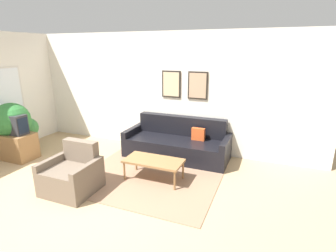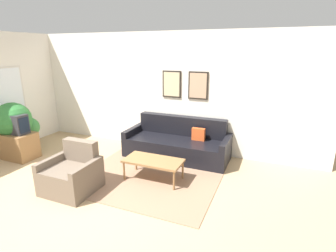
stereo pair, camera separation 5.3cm
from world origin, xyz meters
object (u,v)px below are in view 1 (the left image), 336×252
object	(u,v)px
armchair	(72,175)
potted_plant_tall	(12,122)
couch	(177,144)
coffee_table	(154,162)
tv	(12,124)

from	to	relation	value
armchair	potted_plant_tall	size ratio (longest dim) A/B	0.68
couch	coffee_table	xyz separation A→B (m)	(-0.03, -1.19, 0.06)
couch	potted_plant_tall	distance (m)	3.65
couch	armchair	distance (m)	2.34
coffee_table	potted_plant_tall	xyz separation A→B (m)	(-3.35, -0.12, 0.43)
coffee_table	tv	bearing A→B (deg)	-176.05
tv	armchair	bearing A→B (deg)	-16.80
armchair	potted_plant_tall	bearing A→B (deg)	-179.19
coffee_table	potted_plant_tall	size ratio (longest dim) A/B	0.88
tv	potted_plant_tall	world-z (taller)	potted_plant_tall
coffee_table	armchair	bearing A→B (deg)	-142.28
tv	potted_plant_tall	distance (m)	0.17
armchair	potted_plant_tall	world-z (taller)	potted_plant_tall
coffee_table	tv	size ratio (longest dim) A/B	1.63
tv	couch	bearing A→B (deg)	23.50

